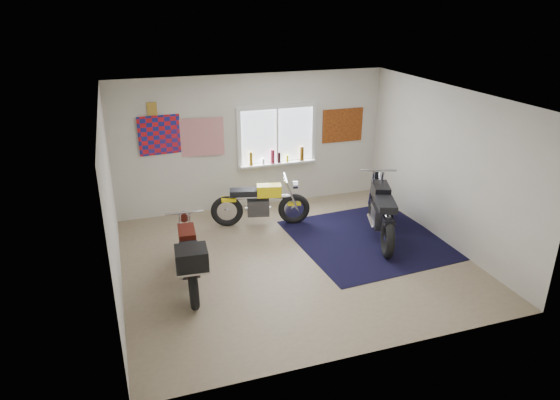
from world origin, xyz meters
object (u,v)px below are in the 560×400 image
object	(u,v)px
navy_rug	(368,239)
maroon_tourer	(189,258)
yellow_triumph	(260,204)
black_chrome_bike	(381,212)

from	to	relation	value
navy_rug	maroon_tourer	bearing A→B (deg)	-169.02
navy_rug	yellow_triumph	distance (m)	2.10
navy_rug	yellow_triumph	size ratio (longest dim) A/B	1.40
yellow_triumph	black_chrome_bike	world-z (taller)	black_chrome_bike
maroon_tourer	black_chrome_bike	bearing A→B (deg)	-75.05
yellow_triumph	maroon_tourer	size ratio (longest dim) A/B	0.96
yellow_triumph	black_chrome_bike	bearing A→B (deg)	-19.14
yellow_triumph	maroon_tourer	world-z (taller)	maroon_tourer
navy_rug	maroon_tourer	world-z (taller)	maroon_tourer
black_chrome_bike	maroon_tourer	world-z (taller)	black_chrome_bike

